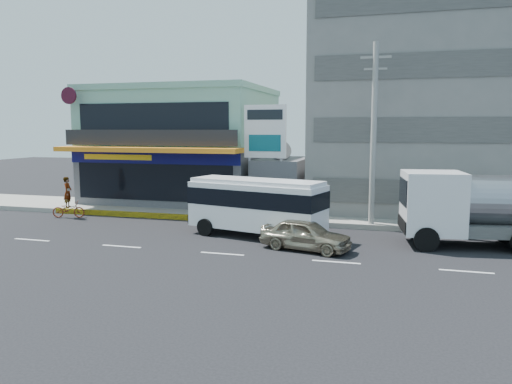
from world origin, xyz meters
TOP-DOWN VIEW (x-y plane):
  - ground at (0.00, 0.00)m, footprint 120.00×120.00m
  - sidewalk at (5.00, 9.50)m, footprint 70.00×5.00m
  - shop_building at (-8.00, 13.95)m, footprint 12.40×11.70m
  - concrete_building at (10.00, 15.00)m, footprint 16.00×12.00m
  - gap_structure at (0.00, 12.00)m, footprint 3.00×6.00m
  - satellite_dish at (0.00, 11.00)m, footprint 1.50×1.50m
  - billboard at (-0.50, 9.20)m, footprint 2.60×0.18m
  - utility_pole_near at (6.00, 7.40)m, footprint 1.60×0.30m
  - minibus at (0.50, 3.75)m, footprint 7.36×3.90m
  - sedan at (3.40, 1.72)m, footprint 4.44×2.62m
  - tanker_truck at (11.62, 4.59)m, footprint 9.10×3.82m
  - motorcycle_rider at (-12.16, 5.83)m, footprint 2.08×1.21m

SIDE VIEW (x-z plane):
  - ground at x=0.00m, z-range 0.00..0.00m
  - sidewalk at x=5.00m, z-range 0.00..0.30m
  - sedan at x=3.40m, z-range 0.00..1.42m
  - motorcycle_rider at x=-12.16m, z-range -0.43..2.10m
  - gap_structure at x=0.00m, z-range 0.00..3.50m
  - minibus at x=0.50m, z-range 0.28..3.22m
  - tanker_truck at x=11.62m, z-range 0.13..3.61m
  - satellite_dish at x=0.00m, z-range 3.50..3.65m
  - shop_building at x=-8.00m, z-range 0.00..8.00m
  - billboard at x=-0.50m, z-range 1.48..8.38m
  - utility_pole_near at x=6.00m, z-range 0.15..10.15m
  - concrete_building at x=10.00m, z-range 0.00..14.00m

